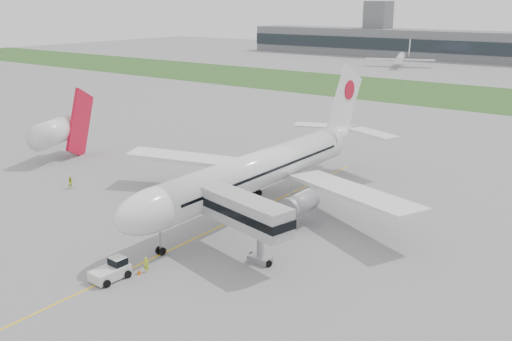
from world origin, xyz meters
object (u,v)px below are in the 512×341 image
Objects in this scene: pushback_tug at (112,270)px; neighbor_aircraft at (57,131)px; ground_crew_near at (146,264)px; airliner at (264,167)px; jet_bridge at (231,207)px.

pushback_tug is 0.25× the size of neighbor_aircraft.
neighbor_aircraft reaches higher than ground_crew_near.
pushback_tug is 2.36× the size of ground_crew_near.
airliner reaches higher than ground_crew_near.
airliner is 27.31m from pushback_tug.
pushback_tug is at bearing -89.66° from airliner.
neighbor_aircraft reaches higher than jet_bridge.
airliner is 44.23m from neighbor_aircraft.
jet_bridge is 9.42× the size of ground_crew_near.
jet_bridge is (5.86, 12.33, 4.52)m from pushback_tug.
ground_crew_near is 0.11× the size of neighbor_aircraft.
jet_bridge reaches higher than pushback_tug.
jet_bridge is 11.13m from ground_crew_near.
jet_bridge is at bearing -67.54° from airliner.
ground_crew_near is (1.75, 3.07, -0.08)m from pushback_tug.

